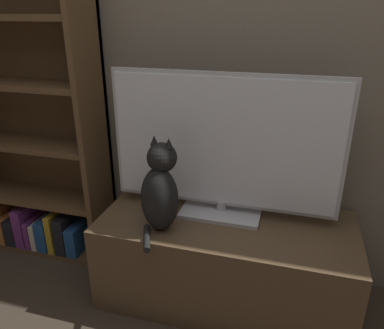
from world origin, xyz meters
name	(u,v)px	position (x,y,z in m)	size (l,w,h in m)	color
wall_back	(247,24)	(0.00, 1.22, 1.30)	(4.80, 0.05, 2.60)	#756B5B
tv_stand	(225,260)	(0.00, 0.91, 0.22)	(1.20, 0.54, 0.44)	brown
tv	(223,148)	(-0.04, 0.98, 0.78)	(1.07, 0.23, 0.68)	#B7B7BC
cat	(160,191)	(-0.27, 0.77, 0.63)	(0.20, 0.31, 0.43)	black
bookshelf	(35,133)	(-1.14, 1.09, 0.72)	(0.81, 0.28, 1.67)	brown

